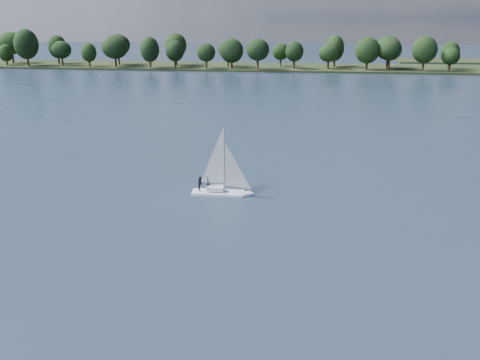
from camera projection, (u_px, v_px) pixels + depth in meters
name	position (u px, v px, depth m)	size (l,w,h in m)	color
ground	(277.00, 109.00, 131.01)	(700.00, 700.00, 0.00)	#233342
far_shore	(295.00, 68.00, 237.11)	(660.00, 40.00, 1.50)	black
sailboat	(218.00, 175.00, 67.08)	(7.17, 2.25, 9.34)	white
treeline	(261.00, 50.00, 232.48)	(563.09, 73.64, 17.68)	black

